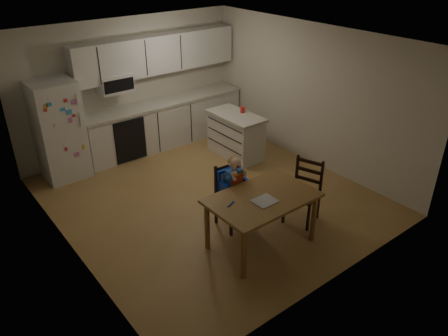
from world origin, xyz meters
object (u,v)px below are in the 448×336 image
Objects in this scene: refrigerator at (59,131)px; red_cup at (243,110)px; chair_side at (306,186)px; dining_table at (262,203)px; kitchen_island at (236,135)px; chair_booster at (232,184)px.

red_cup is at bearing -22.25° from refrigerator.
red_cup is (3.02, -1.23, 0.04)m from refrigerator.
dining_table is at bearing -104.85° from chair_side.
kitchen_island is 0.50m from red_cup.
chair_booster is (1.37, -2.96, -0.18)m from refrigerator.
chair_booster reaches higher than dining_table.
chair_booster is at bearing -139.54° from chair_side.
red_cup is 2.39m from chair_booster.
chair_booster is at bearing -130.70° from kitchen_island.
dining_table is (-1.48, -2.33, 0.23)m from kitchen_island.
refrigerator is at bearing 118.38° from chair_booster.
chair_side is (-0.70, -2.26, -0.36)m from red_cup.
kitchen_island is at bearing -23.53° from refrigerator.
chair_side is at bearing -103.50° from kitchen_island.
chair_booster is 1.16× the size of chair_side.
red_cup is 0.12× the size of chair_side.
chair_side reaches higher than dining_table.
refrigerator is at bearing 111.00° from dining_table.
refrigerator is 3.27m from chair_booster.
refrigerator reaches higher than kitchen_island.
chair_side is at bearing -56.51° from refrigerator.
kitchen_island is at bearing 146.64° from chair_side.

